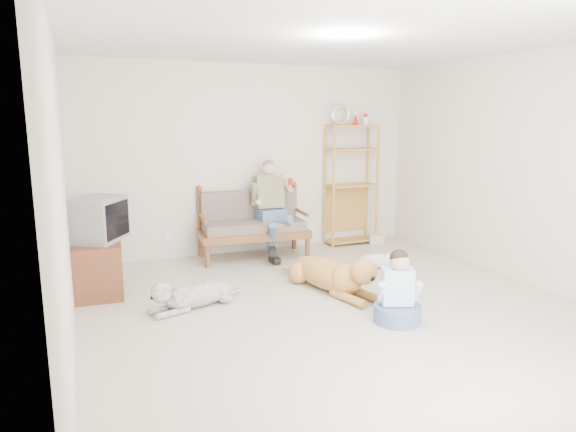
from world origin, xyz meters
name	(u,v)px	position (x,y,z in m)	size (l,w,h in m)	color
floor	(341,312)	(0.00, 0.00, 0.00)	(5.50, 5.50, 0.00)	beige
ceiling	(346,34)	(0.00, 0.00, 2.70)	(5.50, 5.50, 0.00)	silver
wall_back	(252,159)	(0.00, 2.75, 1.35)	(5.00, 5.00, 0.00)	beige
wall_left	(62,195)	(-2.50, 0.00, 1.35)	(5.50, 5.50, 0.00)	beige
wall_right	(535,170)	(2.50, 0.00, 1.35)	(5.50, 5.50, 0.00)	beige
loveseat	(252,223)	(-0.14, 2.40, 0.49)	(1.56, 0.83, 0.95)	brown
man	(272,214)	(0.10, 2.20, 0.63)	(0.52, 0.74, 1.20)	slate
etagere	(351,184)	(1.53, 2.55, 0.94)	(0.82, 0.36, 2.14)	gold
book_stack	(376,239)	(1.92, 2.39, 0.07)	(0.22, 0.16, 0.14)	silver
tv_stand	(98,266)	(-2.23, 1.61, 0.30)	(0.56, 0.93, 0.60)	brown
crt_tv	(98,219)	(-2.19, 1.59, 0.84)	(0.70, 0.74, 0.49)	slate
wall_outlet	(169,238)	(-1.25, 2.73, 0.30)	(0.12, 0.02, 0.08)	white
golden_retriever	(334,275)	(0.23, 0.61, 0.20)	(0.65, 1.57, 0.49)	#BE7642
shaggy_dog	(192,295)	(-1.37, 0.71, 0.14)	(1.11, 0.50, 0.34)	white
terrier	(384,260)	(1.27, 1.18, 0.11)	(0.59, 0.51, 0.27)	silver
child	(398,296)	(0.39, -0.41, 0.26)	(0.46, 0.46, 0.72)	slate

